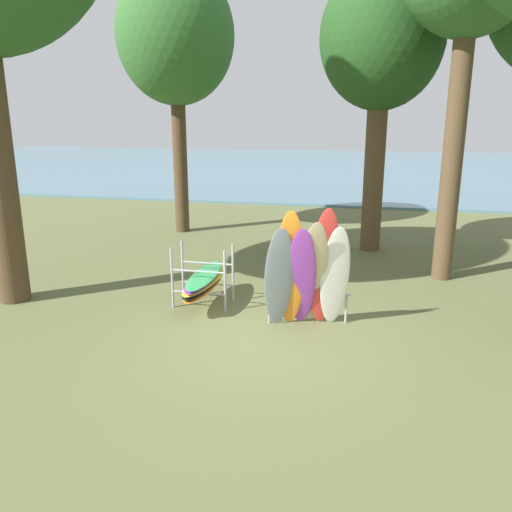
{
  "coord_description": "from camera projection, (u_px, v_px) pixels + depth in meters",
  "views": [
    {
      "loc": [
        1.57,
        -8.24,
        3.76
      ],
      "look_at": [
        -0.57,
        1.31,
        1.1
      ],
      "focal_mm": 36.2,
      "sensor_mm": 36.0,
      "label": 1
    }
  ],
  "objects": [
    {
      "name": "lake_water",
      "position": [
        352.0,
        167.0,
        38.87
      ],
      "size": [
        80.0,
        36.0,
        0.1
      ],
      "primitive_type": "cube",
      "color": "slate",
      "rests_on": "ground"
    },
    {
      "name": "leaning_board_pile",
      "position": [
        307.0,
        274.0,
        9.21
      ],
      "size": [
        1.63,
        0.97,
        2.28
      ],
      "color": "gray",
      "rests_on": "ground"
    },
    {
      "name": "tree_mid_behind",
      "position": [
        382.0,
        42.0,
        13.57
      ],
      "size": [
        3.28,
        3.28,
        7.66
      ],
      "color": "brown",
      "rests_on": "ground"
    },
    {
      "name": "ground_plane",
      "position": [
        271.0,
        337.0,
        9.07
      ],
      "size": [
        80.0,
        80.0,
        0.0
      ],
      "primitive_type": "plane",
      "color": "#60663D"
    },
    {
      "name": "tree_deep_back",
      "position": [
        176.0,
        38.0,
        15.85
      ],
      "size": [
        3.64,
        3.64,
        8.25
      ],
      "color": "#4C3823",
      "rests_on": "ground"
    },
    {
      "name": "board_storage_rack",
      "position": [
        204.0,
        280.0,
        10.52
      ],
      "size": [
        1.15,
        2.13,
        1.25
      ],
      "color": "#9EA0A5",
      "rests_on": "ground"
    }
  ]
}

